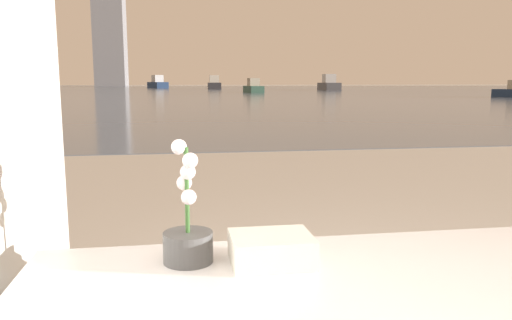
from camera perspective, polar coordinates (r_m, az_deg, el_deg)
The scene contains 7 objects.
potted_orchid at distance 1.39m, azimuth -7.81°, elevation -8.21°, with size 0.14×0.14×0.34m.
towel_stack at distance 1.38m, azimuth 1.75°, elevation -10.14°, with size 0.22×0.17×0.08m.
harbor_water at distance 62.48m, azimuth -8.67°, elevation 7.90°, with size 180.00×110.00×0.01m.
harbor_boat_2 at distance 61.24m, azimuth 8.34°, elevation 8.53°, with size 2.08×5.21×1.92m.
harbor_boat_3 at distance 70.88m, azimuth -4.80°, elevation 8.63°, with size 1.93×5.11×1.89m.
harbor_boat_4 at distance 47.41m, azimuth -0.31°, elevation 8.28°, with size 1.51×3.71×1.36m.
harbor_boat_5 at distance 80.84m, azimuth -11.18°, elevation 8.57°, with size 3.51×5.72×2.03m.
Camera 1 is at (-0.48, -0.46, 1.07)m, focal length 35.00 mm.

